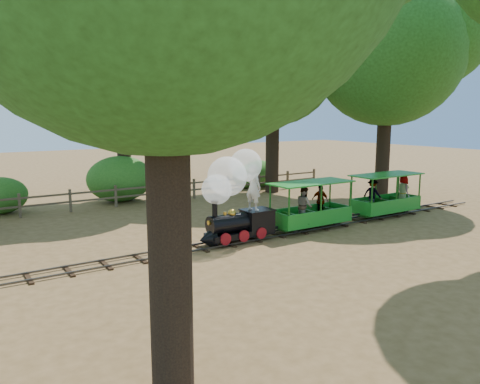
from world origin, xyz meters
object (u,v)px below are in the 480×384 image
locomotive (234,190)px  carriage_front (311,209)px  carriage_rear (386,197)px  fence (176,189)px

locomotive → carriage_front: 3.41m
carriage_front → carriage_rear: (4.21, 0.07, 0.01)m
carriage_front → fence: 8.17m
carriage_rear → fence: (-5.77, 7.94, -0.21)m
locomotive → fence: size_ratio=0.17×
locomotive → carriage_rear: size_ratio=0.98×
locomotive → carriage_front: size_ratio=0.98×
locomotive → carriage_rear: 7.55m
carriage_front → carriage_rear: same height
carriage_front → fence: carriage_front is taller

